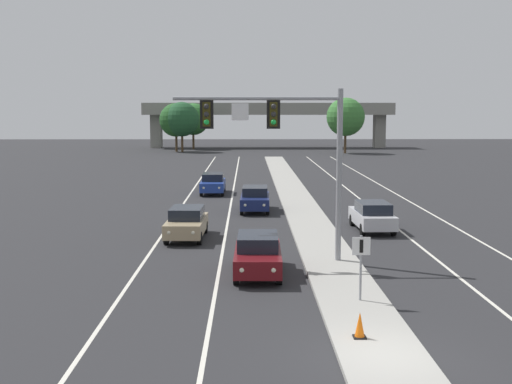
{
  "coord_description": "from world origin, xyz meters",
  "views": [
    {
      "loc": [
        -3.54,
        -16.47,
        6.48
      ],
      "look_at": [
        -3.2,
        9.76,
        3.2
      ],
      "focal_mm": 46.18,
      "sensor_mm": 36.0,
      "label": 1
    }
  ],
  "objects_px": {
    "car_oncoming_tan": "(187,222)",
    "tree_far_left_c": "(193,119)",
    "median_sign_post": "(361,258)",
    "car_receding_silver": "(372,216)",
    "overhead_signal_mast": "(286,138)",
    "car_oncoming_blue": "(213,183)",
    "car_oncoming_darkred": "(258,254)",
    "tree_far_left_b": "(176,120)",
    "traffic_cone_median_nose": "(360,325)",
    "car_oncoming_navy": "(255,199)",
    "tree_far_left_a": "(182,119)",
    "tree_far_right_b": "(346,117)"
  },
  "relations": [
    {
      "from": "car_oncoming_tan",
      "to": "tree_far_left_c",
      "type": "bearing_deg",
      "value": 94.4
    },
    {
      "from": "median_sign_post",
      "to": "car_receding_silver",
      "type": "distance_m",
      "value": 13.88
    },
    {
      "from": "tree_far_left_c",
      "to": "overhead_signal_mast",
      "type": "bearing_deg",
      "value": -82.64
    },
    {
      "from": "car_oncoming_blue",
      "to": "car_oncoming_darkred",
      "type": "bearing_deg",
      "value": -83.05
    },
    {
      "from": "car_oncoming_tan",
      "to": "tree_far_left_b",
      "type": "bearing_deg",
      "value": 96.53
    },
    {
      "from": "traffic_cone_median_nose",
      "to": "tree_far_left_b",
      "type": "relative_size",
      "value": 0.1
    },
    {
      "from": "car_oncoming_darkred",
      "to": "car_oncoming_blue",
      "type": "relative_size",
      "value": 1.0
    },
    {
      "from": "tree_far_left_c",
      "to": "tree_far_left_b",
      "type": "bearing_deg",
      "value": -108.46
    },
    {
      "from": "overhead_signal_mast",
      "to": "car_oncoming_navy",
      "type": "height_order",
      "value": "overhead_signal_mast"
    },
    {
      "from": "car_receding_silver",
      "to": "tree_far_left_b",
      "type": "xyz_separation_m",
      "value": [
        -17.8,
        67.74,
        4.09
      ]
    },
    {
      "from": "car_oncoming_darkred",
      "to": "car_oncoming_navy",
      "type": "xyz_separation_m",
      "value": [
        0.08,
        16.37,
        0.0
      ]
    },
    {
      "from": "tree_far_left_a",
      "to": "overhead_signal_mast",
      "type": "bearing_deg",
      "value": -81.09
    },
    {
      "from": "overhead_signal_mast",
      "to": "car_oncoming_blue",
      "type": "height_order",
      "value": "overhead_signal_mast"
    },
    {
      "from": "car_oncoming_darkred",
      "to": "tree_far_right_b",
      "type": "height_order",
      "value": "tree_far_right_b"
    },
    {
      "from": "car_oncoming_blue",
      "to": "traffic_cone_median_nose",
      "type": "height_order",
      "value": "car_oncoming_blue"
    },
    {
      "from": "car_oncoming_tan",
      "to": "car_oncoming_blue",
      "type": "distance_m",
      "value": 17.95
    },
    {
      "from": "tree_far_left_a",
      "to": "tree_far_left_c",
      "type": "height_order",
      "value": "tree_far_left_a"
    },
    {
      "from": "median_sign_post",
      "to": "traffic_cone_median_nose",
      "type": "bearing_deg",
      "value": -99.94
    },
    {
      "from": "car_oncoming_tan",
      "to": "car_receding_silver",
      "type": "bearing_deg",
      "value": 11.7
    },
    {
      "from": "traffic_cone_median_nose",
      "to": "tree_far_left_b",
      "type": "xyz_separation_m",
      "value": [
        -14.21,
        84.92,
        4.41
      ]
    },
    {
      "from": "median_sign_post",
      "to": "car_oncoming_tan",
      "type": "distance_m",
      "value": 13.42
    },
    {
      "from": "median_sign_post",
      "to": "tree_far_right_b",
      "type": "relative_size",
      "value": 0.26
    },
    {
      "from": "median_sign_post",
      "to": "tree_far_left_a",
      "type": "height_order",
      "value": "tree_far_left_a"
    },
    {
      "from": "car_oncoming_darkred",
      "to": "car_receding_silver",
      "type": "relative_size",
      "value": 1.0
    },
    {
      "from": "car_oncoming_navy",
      "to": "car_oncoming_blue",
      "type": "bearing_deg",
      "value": 109.46
    },
    {
      "from": "car_oncoming_darkred",
      "to": "car_receding_silver",
      "type": "xyz_separation_m",
      "value": [
        6.32,
        9.41,
        0.0
      ]
    },
    {
      "from": "median_sign_post",
      "to": "tree_far_left_c",
      "type": "distance_m",
      "value": 88.65
    },
    {
      "from": "car_receding_silver",
      "to": "tree_far_right_b",
      "type": "bearing_deg",
      "value": 82.9
    },
    {
      "from": "car_receding_silver",
      "to": "tree_far_right_b",
      "type": "distance_m",
      "value": 64.36
    },
    {
      "from": "car_oncoming_blue",
      "to": "overhead_signal_mast",
      "type": "bearing_deg",
      "value": -79.64
    },
    {
      "from": "tree_far_left_a",
      "to": "tree_far_right_b",
      "type": "distance_m",
      "value": 25.02
    },
    {
      "from": "tree_far_left_b",
      "to": "tree_far_right_b",
      "type": "bearing_deg",
      "value": -8.93
    },
    {
      "from": "car_receding_silver",
      "to": "tree_far_left_a",
      "type": "relative_size",
      "value": 0.58
    },
    {
      "from": "median_sign_post",
      "to": "tree_far_left_b",
      "type": "distance_m",
      "value": 82.7
    },
    {
      "from": "car_oncoming_navy",
      "to": "tree_far_left_a",
      "type": "height_order",
      "value": "tree_far_left_a"
    },
    {
      "from": "car_oncoming_navy",
      "to": "traffic_cone_median_nose",
      "type": "bearing_deg",
      "value": -83.73
    },
    {
      "from": "tree_far_left_b",
      "to": "car_receding_silver",
      "type": "bearing_deg",
      "value": -75.28
    },
    {
      "from": "median_sign_post",
      "to": "car_oncoming_blue",
      "type": "xyz_separation_m",
      "value": [
        -6.46,
        29.46,
        -0.77
      ]
    },
    {
      "from": "car_oncoming_tan",
      "to": "car_oncoming_navy",
      "type": "relative_size",
      "value": 1.0
    },
    {
      "from": "tree_far_left_c",
      "to": "tree_far_left_a",
      "type": "bearing_deg",
      "value": -99.47
    },
    {
      "from": "car_oncoming_tan",
      "to": "car_receding_silver",
      "type": "relative_size",
      "value": 1.0
    },
    {
      "from": "tree_far_left_a",
      "to": "tree_far_right_b",
      "type": "xyz_separation_m",
      "value": [
        24.77,
        -3.45,
        0.39
      ]
    },
    {
      "from": "car_receding_silver",
      "to": "tree_far_left_a",
      "type": "height_order",
      "value": "tree_far_left_a"
    },
    {
      "from": "car_oncoming_blue",
      "to": "tree_far_right_b",
      "type": "height_order",
      "value": "tree_far_right_b"
    },
    {
      "from": "car_oncoming_tan",
      "to": "traffic_cone_median_nose",
      "type": "bearing_deg",
      "value": -67.69
    },
    {
      "from": "overhead_signal_mast",
      "to": "car_oncoming_tan",
      "type": "distance_m",
      "value": 8.56
    },
    {
      "from": "car_receding_silver",
      "to": "tree_far_left_a",
      "type": "distance_m",
      "value": 69.36
    },
    {
      "from": "car_oncoming_tan",
      "to": "tree_far_left_a",
      "type": "xyz_separation_m",
      "value": [
        -7.03,
        69.18,
        4.21
      ]
    },
    {
      "from": "car_oncoming_tan",
      "to": "car_receding_silver",
      "type": "distance_m",
      "value": 10.02
    },
    {
      "from": "car_oncoming_tan",
      "to": "tree_far_right_b",
      "type": "distance_m",
      "value": 68.24
    }
  ]
}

